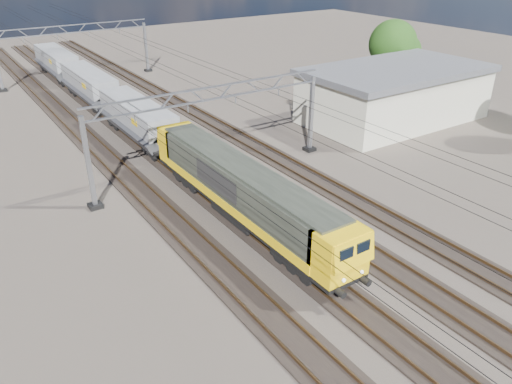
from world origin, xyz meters
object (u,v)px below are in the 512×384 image
hopper_wagon_lead (138,118)px  hopper_wagon_mid (89,84)px  catenary_gantry_mid (213,128)px  industrial_shed (394,93)px  locomotive (242,189)px  tree_far (396,46)px  hopper_wagon_third (57,61)px  catenary_gantry_far (76,50)px

hopper_wagon_lead → hopper_wagon_mid: same height
catenary_gantry_mid → hopper_wagon_mid: size_ratio=1.53×
catenary_gantry_mid → industrial_shed: 22.12m
catenary_gantry_mid → locomotive: (-2.00, -7.16, -1.58)m
hopper_wagon_lead → tree_far: (32.32, -0.75, 3.15)m
industrial_shed → hopper_wagon_third: bearing=123.0°
catenary_gantry_mid → locomotive: catenary_gantry_mid is taller
catenary_gantry_mid → hopper_wagon_third: 39.02m
catenary_gantry_far → hopper_wagon_third: size_ratio=1.53×
catenary_gantry_mid → hopper_wagon_third: size_ratio=1.53×
catenary_gantry_far → locomotive: size_ratio=0.94×
locomotive → hopper_wagon_lead: size_ratio=1.62×
hopper_wagon_lead → hopper_wagon_mid: size_ratio=1.00×
hopper_wagon_third → tree_far: size_ratio=1.54×
catenary_gantry_far → locomotive: bearing=-92.7°
industrial_shed → hopper_wagon_lead: bearing=160.4°
catenary_gantry_far → industrial_shed: catenary_gantry_far is taller
catenary_gantry_far → locomotive: (-2.00, -43.16, -1.58)m
hopper_wagon_lead → locomotive: bearing=-90.0°
hopper_wagon_third → locomotive: bearing=-90.0°
hopper_wagon_lead → catenary_gantry_mid: bearing=-79.2°
catenary_gantry_far → tree_far: (30.32, -26.21, 1.47)m
locomotive → hopper_wagon_lead: 17.70m
hopper_wagon_mid → tree_far: size_ratio=1.54×
industrial_shed → tree_far: (8.32, 7.79, 2.65)m
hopper_wagon_lead → hopper_wagon_mid: (0.00, 14.20, 0.00)m
locomotive → hopper_wagon_third: locomotive is taller
locomotive → hopper_wagon_third: 46.10m
hopper_wagon_mid → industrial_shed: 33.06m
industrial_shed → hopper_wagon_mid: bearing=136.6°
hopper_wagon_lead → hopper_wagon_third: 28.40m
hopper_wagon_lead → hopper_wagon_third: same height
hopper_wagon_mid → tree_far: bearing=-24.8°
hopper_wagon_mid → industrial_shed: industrial_shed is taller
hopper_wagon_lead → hopper_wagon_third: bearing=90.0°
hopper_wagon_lead → catenary_gantry_far: bearing=85.5°
industrial_shed → tree_far: 11.70m
hopper_wagon_third → catenary_gantry_mid: bearing=-87.1°
locomotive → tree_far: tree_far is taller
hopper_wagon_third → tree_far: (32.32, -29.15, 3.15)m
catenary_gantry_mid → industrial_shed: size_ratio=1.07×
locomotive → hopper_wagon_mid: bearing=90.0°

